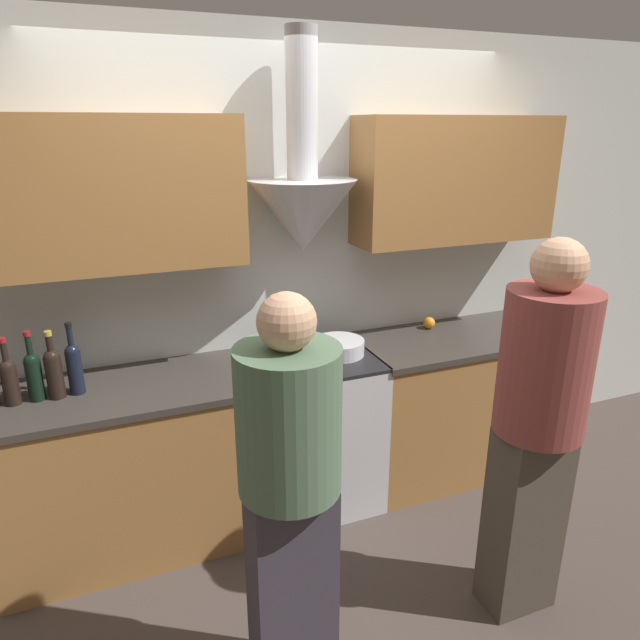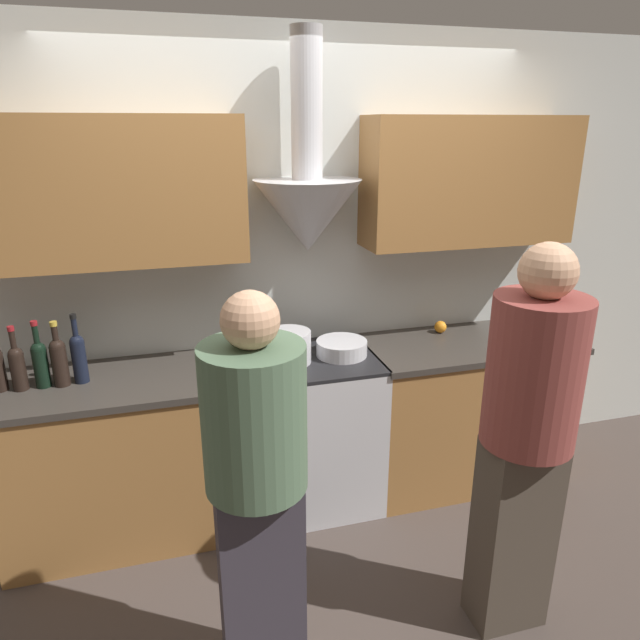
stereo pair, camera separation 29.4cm
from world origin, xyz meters
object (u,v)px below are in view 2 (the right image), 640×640
(wine_bottle_2, at_px, (40,361))
(person_foreground_right, at_px, (526,432))
(wine_bottle_3, at_px, (59,359))
(wine_bottle_4, at_px, (79,355))
(mixing_bowl, at_px, (342,348))
(wine_bottle_1, at_px, (17,365))
(person_foreground_left, at_px, (257,491))
(stove_range, at_px, (315,429))
(orange_fruit, at_px, (440,327))
(stock_pot, at_px, (289,347))

(wine_bottle_2, distance_m, person_foreground_right, 2.23)
(wine_bottle_2, bearing_deg, person_foreground_right, -28.97)
(person_foreground_right, bearing_deg, wine_bottle_3, 150.12)
(wine_bottle_4, bearing_deg, mixing_bowl, -0.84)
(wine_bottle_1, distance_m, person_foreground_left, 1.46)
(wine_bottle_2, bearing_deg, wine_bottle_1, -175.83)
(stove_range, xyz_separation_m, mixing_bowl, (0.15, -0.01, 0.49))
(stove_range, relative_size, wine_bottle_1, 2.79)
(person_foreground_left, bearing_deg, orange_fruit, 43.12)
(wine_bottle_2, bearing_deg, stock_pot, -1.44)
(stove_range, relative_size, wine_bottle_3, 2.74)
(wine_bottle_3, height_order, wine_bottle_4, wine_bottle_4)
(stock_pot, bearing_deg, person_foreground_right, -54.95)
(stock_pot, distance_m, orange_fruit, 1.01)
(wine_bottle_1, relative_size, mixing_bowl, 1.15)
(stove_range, xyz_separation_m, wine_bottle_3, (-1.28, -0.00, 0.58))
(stock_pot, bearing_deg, person_foreground_left, -108.45)
(stock_pot, bearing_deg, wine_bottle_2, 178.56)
(mixing_bowl, bearing_deg, wine_bottle_1, 179.77)
(person_foreground_left, distance_m, person_foreground_right, 1.09)
(orange_fruit, relative_size, person_foreground_left, 0.05)
(wine_bottle_2, bearing_deg, stove_range, -0.29)
(mixing_bowl, bearing_deg, person_foreground_right, -67.80)
(stock_pot, relative_size, orange_fruit, 3.24)
(wine_bottle_3, relative_size, orange_fruit, 4.48)
(wine_bottle_4, height_order, stock_pot, wine_bottle_4)
(stock_pot, height_order, person_foreground_left, person_foreground_left)
(wine_bottle_1, xyz_separation_m, wine_bottle_2, (0.10, 0.01, 0.01))
(person_foreground_left, bearing_deg, mixing_bowl, 58.76)
(orange_fruit, bearing_deg, mixing_bowl, -165.51)
(mixing_bowl, relative_size, orange_fruit, 3.82)
(wine_bottle_3, bearing_deg, person_foreground_right, -29.88)
(wine_bottle_3, xyz_separation_m, stock_pot, (1.13, -0.02, -0.05))
(wine_bottle_1, relative_size, person_foreground_right, 0.19)
(wine_bottle_4, xyz_separation_m, stock_pot, (1.04, -0.04, -0.05))
(stove_range, height_order, mixing_bowl, mixing_bowl)
(wine_bottle_3, bearing_deg, person_foreground_left, -54.62)
(stove_range, distance_m, wine_bottle_4, 1.33)
(person_foreground_right, bearing_deg, mixing_bowl, 112.20)
(wine_bottle_4, xyz_separation_m, person_foreground_left, (0.69, -1.10, -0.15))
(stove_range, xyz_separation_m, person_foreground_right, (0.58, -1.07, 0.49))
(wine_bottle_1, height_order, wine_bottle_3, wine_bottle_3)
(wine_bottle_3, distance_m, person_foreground_right, 2.15)
(wine_bottle_4, height_order, person_foreground_right, person_foreground_right)
(wine_bottle_4, distance_m, person_foreground_right, 2.08)
(wine_bottle_4, bearing_deg, stove_range, -0.61)
(wine_bottle_4, height_order, orange_fruit, wine_bottle_4)
(orange_fruit, distance_m, person_foreground_right, 1.27)
(wine_bottle_3, relative_size, stock_pot, 1.38)
(wine_bottle_3, bearing_deg, orange_fruit, 4.65)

